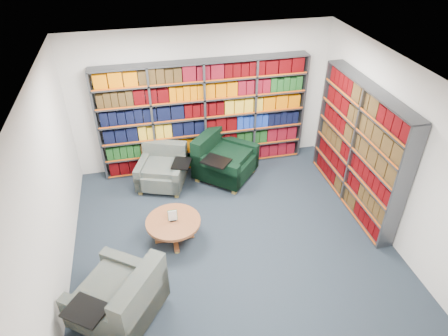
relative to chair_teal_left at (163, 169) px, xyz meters
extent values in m
cube|color=#191F2F|center=(0.91, -1.88, -0.32)|extent=(5.00, 5.00, 0.01)
cube|color=white|center=(0.91, -1.88, 2.49)|extent=(5.00, 5.00, 0.01)
cube|color=silver|center=(0.91, 0.63, 1.09)|extent=(5.00, 0.01, 2.80)
cube|color=silver|center=(0.91, -4.38, 1.09)|extent=(5.00, 0.01, 2.80)
cube|color=silver|center=(-1.60, -1.88, 1.09)|extent=(0.01, 5.00, 2.80)
cube|color=silver|center=(3.41, -1.88, 1.09)|extent=(0.01, 5.00, 2.80)
cube|color=#47494F|center=(0.91, 0.46, 0.79)|extent=(4.00, 0.28, 2.20)
cube|color=silver|center=(0.91, 0.59, 0.79)|extent=(4.00, 0.02, 2.20)
cube|color=#D84C0A|center=(0.91, 0.33, 0.79)|extent=(4.00, 0.01, 2.20)
cube|color=#3B0103|center=(0.91, 0.46, -0.13)|extent=(3.88, 0.21, 0.29)
cube|color=#123A13|center=(0.91, 0.46, 0.23)|extent=(3.88, 0.21, 0.29)
cube|color=black|center=(0.91, 0.46, 0.60)|extent=(3.88, 0.21, 0.29)
cube|color=black|center=(0.91, 0.46, 0.97)|extent=(3.88, 0.21, 0.29)
cube|color=#36240F|center=(0.91, 0.46, 1.33)|extent=(3.88, 0.21, 0.29)
cube|color=#C35A00|center=(0.91, 0.46, 1.70)|extent=(3.88, 0.21, 0.29)
cube|color=#47494F|center=(3.25, -1.28, 0.79)|extent=(0.28, 2.50, 2.20)
cube|color=silver|center=(3.38, -1.28, 0.79)|extent=(0.02, 2.50, 2.20)
cube|color=#D84C0A|center=(3.12, -1.28, 0.79)|extent=(0.02, 2.50, 2.20)
cube|color=#3B0103|center=(3.25, -1.28, -0.13)|extent=(0.21, 2.38, 0.29)
cube|color=#3B0103|center=(3.25, -1.28, 0.23)|extent=(0.21, 2.38, 0.29)
cube|color=#36240F|center=(3.25, -1.28, 0.60)|extent=(0.21, 2.38, 0.29)
cube|color=#3B0103|center=(3.25, -1.28, 0.97)|extent=(0.21, 2.38, 0.29)
cube|color=#3B0103|center=(3.25, -1.28, 1.33)|extent=(0.21, 2.38, 0.29)
cube|color=#3B0103|center=(3.25, -1.28, 1.70)|extent=(0.21, 2.38, 0.29)
cube|color=#011A30|center=(-0.03, -0.08, -0.07)|extent=(1.08, 1.08, 0.30)
cube|color=#011A30|center=(0.08, 0.23, 0.12)|extent=(0.86, 0.46, 0.68)
cube|color=#011A30|center=(-0.37, 0.05, 0.01)|extent=(0.41, 0.84, 0.45)
cube|color=#011A30|center=(0.30, -0.20, 0.01)|extent=(0.41, 0.84, 0.45)
cube|color=black|center=(0.33, -0.26, 0.25)|extent=(0.44, 0.50, 0.02)
cube|color=olive|center=(-0.48, -0.28, -0.26)|extent=(0.08, 0.08, 0.09)
cube|color=olive|center=(0.18, -0.52, -0.26)|extent=(0.08, 0.08, 0.09)
cube|color=olive|center=(-0.24, 0.37, -0.26)|extent=(0.08, 0.08, 0.09)
cube|color=olive|center=(0.41, 0.13, -0.26)|extent=(0.08, 0.08, 0.09)
cube|color=black|center=(1.21, -0.08, -0.03)|extent=(1.39, 1.39, 0.35)
cube|color=black|center=(0.93, 0.18, 0.19)|extent=(0.81, 0.89, 0.79)
cube|color=black|center=(0.94, -0.39, 0.06)|extent=(0.84, 0.76, 0.53)
cube|color=black|center=(1.49, 0.24, 0.06)|extent=(0.84, 0.76, 0.53)
cube|color=black|center=(0.95, -0.47, 0.35)|extent=(0.61, 0.60, 0.03)
cube|color=olive|center=(1.25, -0.65, -0.26)|extent=(0.11, 0.11, 0.11)
cube|color=olive|center=(1.79, -0.04, -0.26)|extent=(0.11, 0.11, 0.11)
cube|color=olive|center=(0.64, -0.11, -0.26)|extent=(0.11, 0.11, 0.11)
cube|color=olive|center=(1.18, 0.50, -0.26)|extent=(0.11, 0.11, 0.11)
cube|color=#011A30|center=(-0.87, -2.87, -0.03)|extent=(1.37, 1.37, 0.35)
cube|color=#011A30|center=(-0.56, -3.10, 0.19)|extent=(0.75, 0.93, 0.79)
cube|color=#011A30|center=(-0.63, -2.54, 0.06)|extent=(0.89, 0.69, 0.52)
cube|color=#011A30|center=(-1.12, -3.21, 0.06)|extent=(0.89, 0.69, 0.52)
cube|color=black|center=(-1.19, -3.22, 0.34)|extent=(0.61, 0.58, 0.03)
cube|color=olive|center=(-0.97, -2.31, -0.26)|extent=(0.11, 0.11, 0.11)
cube|color=olive|center=(-1.44, -2.97, -0.26)|extent=(0.11, 0.11, 0.11)
cube|color=olive|center=(-0.31, -2.78, -0.26)|extent=(0.11, 0.11, 0.11)
cylinder|color=brown|center=(0.00, -1.63, 0.08)|extent=(0.87, 0.87, 0.05)
cylinder|color=brown|center=(0.00, -1.63, -0.12)|extent=(0.12, 0.12, 0.35)
cube|color=brown|center=(0.00, -1.63, -0.27)|extent=(0.63, 0.08, 0.06)
cube|color=brown|center=(0.00, -1.63, -0.27)|extent=(0.08, 0.63, 0.06)
cube|color=black|center=(0.00, -1.63, 0.11)|extent=(0.10, 0.05, 0.01)
cube|color=white|center=(0.00, -1.63, 0.21)|extent=(0.14, 0.01, 0.19)
cube|color=#145926|center=(0.00, -1.62, 0.21)|extent=(0.15, 0.00, 0.21)
camera|label=1|loc=(-0.25, -6.41, 4.35)|focal=32.00mm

